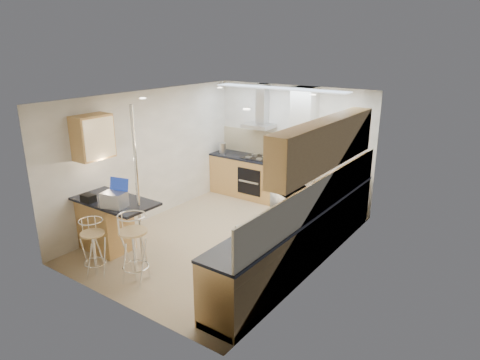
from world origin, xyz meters
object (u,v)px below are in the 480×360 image
Objects in this scene: bar_stool_end at (134,248)px; bread_bin at (255,233)px; laptop at (114,200)px; bar_stool_near at (94,247)px; microwave at (294,201)px.

bread_bin is at bearing -22.61° from bar_stool_end.
laptop is 2.39m from bread_bin.
laptop reaches higher than bar_stool_end.
bread_bin is (2.35, 0.75, 0.58)m from bar_stool_near.
bar_stool_near is (-2.28, -1.91, -0.64)m from microwave.
laptop is at bearing 120.09° from bar_stool_end.
bar_stool_near is at bearing 153.52° from microwave.
laptop is 0.85× the size of bread_bin.
laptop is 0.32× the size of bar_stool_end.
microwave reaches higher than bar_stool_end.
microwave is 0.56× the size of bar_stool_end.
laptop is (-2.30, -1.45, -0.03)m from microwave.
microwave is 1.17m from bread_bin.
laptop reaches higher than bar_stool_near.
laptop is 0.76m from bar_stool_near.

